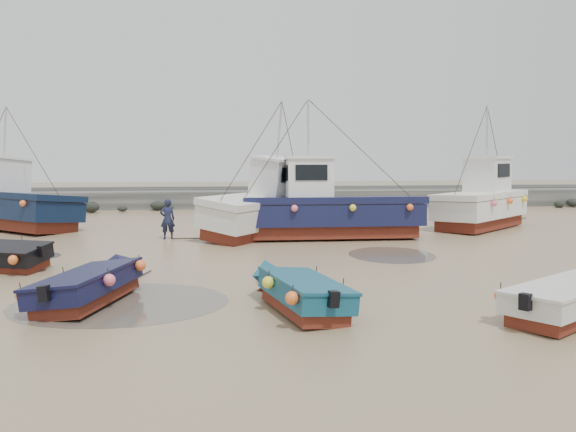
% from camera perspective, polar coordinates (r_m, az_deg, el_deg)
% --- Properties ---
extents(ground, '(120.00, 120.00, 0.00)m').
position_cam_1_polar(ground, '(18.16, -5.40, -5.76)').
color(ground, '#927759').
rests_on(ground, ground).
extents(seawall, '(60.00, 4.92, 1.50)m').
position_cam_1_polar(seawall, '(39.88, -5.49, 1.74)').
color(seawall, slate).
rests_on(seawall, ground).
extents(puddle_a, '(5.50, 5.50, 0.01)m').
position_cam_1_polar(puddle_a, '(15.11, -16.66, -8.46)').
color(puddle_a, '#585045').
rests_on(puddle_a, ground).
extents(puddle_b, '(3.25, 3.25, 0.01)m').
position_cam_1_polar(puddle_b, '(21.58, 10.48, -3.89)').
color(puddle_b, '#585045').
rests_on(puddle_b, ground).
extents(puddle_c, '(3.61, 3.61, 0.01)m').
position_cam_1_polar(puddle_c, '(23.20, -26.39, -3.74)').
color(puddle_c, '#585045').
rests_on(puddle_c, ground).
extents(puddle_d, '(5.86, 5.86, 0.01)m').
position_cam_1_polar(puddle_d, '(29.45, -2.49, -1.07)').
color(puddle_d, '#585045').
rests_on(puddle_d, ground).
extents(dinghy_1, '(2.68, 5.68, 1.43)m').
position_cam_1_polar(dinghy_1, '(15.45, -18.92, -6.12)').
color(dinghy_1, maroon).
rests_on(dinghy_1, ground).
extents(dinghy_2, '(2.31, 5.19, 1.43)m').
position_cam_1_polar(dinghy_2, '(13.81, 0.93, -7.19)').
color(dinghy_2, maroon).
rests_on(dinghy_2, ground).
extents(cabin_boat_0, '(9.60, 7.86, 6.22)m').
position_cam_1_polar(cabin_boat_0, '(32.09, -26.88, 1.20)').
color(cabin_boat_0, maroon).
rests_on(cabin_boat_0, ground).
extents(cabin_boat_1, '(7.04, 8.47, 6.22)m').
position_cam_1_polar(cabin_boat_1, '(26.50, -2.15, 1.03)').
color(cabin_boat_1, maroon).
rests_on(cabin_boat_1, ground).
extents(cabin_boat_2, '(11.22, 3.41, 6.22)m').
position_cam_1_polar(cabin_boat_2, '(25.36, 3.12, 0.68)').
color(cabin_boat_2, maroon).
rests_on(cabin_boat_2, ground).
extents(cabin_boat_3, '(7.73, 6.86, 6.22)m').
position_cam_1_polar(cabin_boat_3, '(30.73, 19.48, 1.46)').
color(cabin_boat_3, maroon).
rests_on(cabin_boat_3, ground).
extents(person, '(0.75, 0.58, 1.81)m').
position_cam_1_polar(person, '(25.68, -12.09, -2.31)').
color(person, '#191D37').
rests_on(person, ground).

